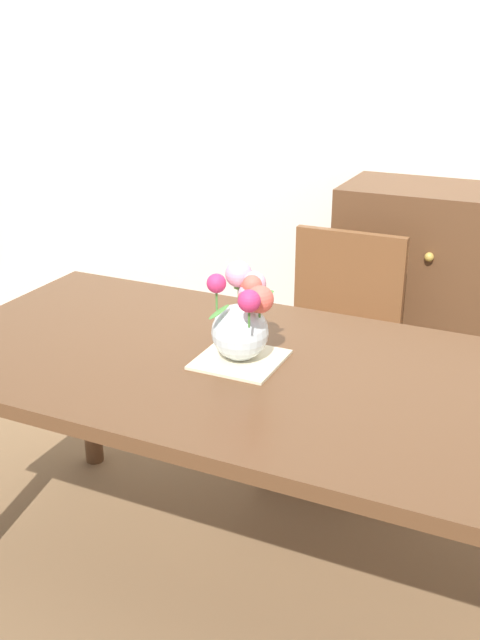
{
  "coord_description": "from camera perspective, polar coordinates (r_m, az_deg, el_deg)",
  "views": [
    {
      "loc": [
        0.72,
        -1.61,
        1.6
      ],
      "look_at": [
        -0.04,
        0.01,
        0.87
      ],
      "focal_mm": 40.84,
      "sensor_mm": 36.0,
      "label": 1
    }
  ],
  "objects": [
    {
      "name": "back_wall",
      "position": [
        3.3,
        13.02,
        18.13
      ],
      "size": [
        7.0,
        0.1,
        2.8
      ],
      "primitive_type": "cube",
      "color": "silver",
      "rests_on": "ground_plane"
    },
    {
      "name": "dining_table",
      "position": [
        2.0,
        0.91,
        -5.69
      ],
      "size": [
        1.85,
        0.91,
        0.75
      ],
      "color": "brown",
      "rests_on": "ground_plane"
    },
    {
      "name": "flower_vase",
      "position": [
        1.93,
        0.27,
        0.37
      ],
      "size": [
        0.19,
        0.23,
        0.25
      ],
      "color": "silver",
      "rests_on": "placemat"
    },
    {
      "name": "placemat",
      "position": [
        1.98,
        0.0,
        -3.12
      ],
      "size": [
        0.22,
        0.22,
        0.01
      ],
      "primitive_type": "cube",
      "color": "beige",
      "rests_on": "dining_table"
    },
    {
      "name": "chair_far",
      "position": [
        2.74,
        7.61,
        -1.33
      ],
      "size": [
        0.42,
        0.42,
        0.9
      ],
      "rotation": [
        0.0,
        0.0,
        3.14
      ],
      "color": "brown",
      "rests_on": "ground_plane"
    },
    {
      "name": "ground_plane",
      "position": [
        2.38,
        0.81,
        -20.04
      ],
      "size": [
        12.0,
        12.0,
        0.0
      ],
      "primitive_type": "plane",
      "color": "brown"
    }
  ]
}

